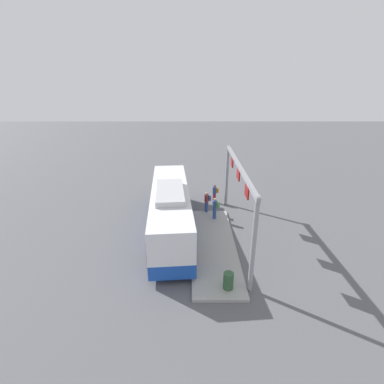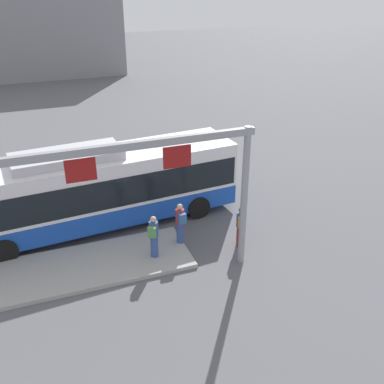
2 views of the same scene
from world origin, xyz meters
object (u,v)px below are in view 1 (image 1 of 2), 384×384
Objects in this scene: trash_bin at (228,281)px; person_waiting_mid at (215,208)px; bus_main at (170,207)px; person_waiting_near at (207,201)px; person_boarding at (215,193)px.

person_waiting_mid is at bearing 0.52° from trash_bin.
bus_main is 7.22× the size of person_waiting_mid.
person_waiting_near is at bearing -49.08° from bus_main.
person_waiting_mid reaches higher than person_boarding.
person_waiting_near is (-2.17, 0.79, 0.16)m from person_boarding.
person_waiting_near is 1.33m from person_waiting_mid.
person_waiting_near and person_waiting_mid have the same top height.
person_waiting_near is 9.07m from trash_bin.
person_waiting_near is at bearing 3.96° from trash_bin.
person_waiting_near reaches higher than person_boarding.
trash_bin is at bearing 119.77° from person_waiting_mid.
person_waiting_near is 1.86× the size of trash_bin.
trash_bin is at bearing 108.56° from person_boarding.
bus_main is 6.12m from person_boarding.
person_boarding is at bearing -0.84° from trash_bin.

